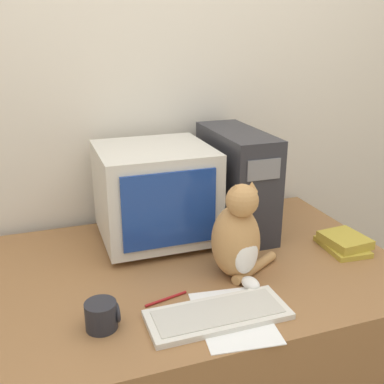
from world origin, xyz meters
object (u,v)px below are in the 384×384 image
pen (166,299)px  mug (102,315)px  keyboard (218,314)px  cat (238,238)px  crt_monitor (155,193)px  computer_tower (236,181)px  book_stack (344,243)px

pen → mug: mug is taller
keyboard → cat: bearing=52.9°
crt_monitor → computer_tower: computer_tower is taller
book_stack → keyboard: bearing=-158.3°
crt_monitor → mug: size_ratio=4.42×
keyboard → pen: keyboard is taller
keyboard → book_stack: bearing=21.7°
computer_tower → cat: 0.41m
computer_tower → cat: computer_tower is taller
computer_tower → pen: (-0.43, -0.43, -0.21)m
cat → mug: 0.51m
cat → crt_monitor: bearing=108.8°
keyboard → pen: bearing=131.1°
pen → mug: (-0.21, -0.07, 0.04)m
computer_tower → crt_monitor: bearing=178.6°
computer_tower → keyboard: bearing=-118.6°
cat → book_stack: (0.48, 0.05, -0.12)m
book_stack → mug: 0.97m
cat → pen: 0.31m
crt_monitor → keyboard: bearing=-86.7°
keyboard → cat: 0.29m
crt_monitor → pen: (-0.09, -0.44, -0.19)m
computer_tower → cat: size_ratio=1.35×
crt_monitor → cat: bearing=-63.8°
mug → crt_monitor: bearing=60.2°
computer_tower → pen: 0.64m
keyboard → book_stack: book_stack is taller
crt_monitor → keyboard: crt_monitor is taller
crt_monitor → cat: crt_monitor is taller
keyboard → cat: cat is taller
mug → keyboard: bearing=-10.9°
mug → pen: bearing=19.5°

